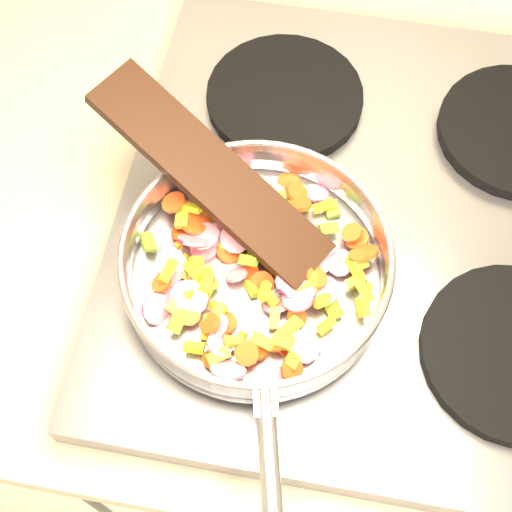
# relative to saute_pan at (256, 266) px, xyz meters

# --- Properties ---
(cooktop) EXTENTS (0.60, 0.60, 0.04)m
(cooktop) POSITION_rel_saute_pan_xyz_m (0.13, 0.11, -0.07)
(cooktop) COLOR #939399
(cooktop) RESTS_ON counter_top
(grate_fl) EXTENTS (0.19, 0.19, 0.02)m
(grate_fl) POSITION_rel_saute_pan_xyz_m (-0.01, -0.03, -0.04)
(grate_fl) COLOR black
(grate_fl) RESTS_ON cooktop
(grate_bl) EXTENTS (0.19, 0.19, 0.02)m
(grate_bl) POSITION_rel_saute_pan_xyz_m (-0.01, 0.25, -0.04)
(grate_bl) COLOR black
(grate_bl) RESTS_ON cooktop
(saute_pan) EXTENTS (0.31, 0.47, 0.05)m
(saute_pan) POSITION_rel_saute_pan_xyz_m (0.00, 0.00, 0.00)
(saute_pan) COLOR #9E9EA5
(saute_pan) RESTS_ON grate_fl
(vegetable_heap) EXTENTS (0.25, 0.26, 0.05)m
(vegetable_heap) POSITION_rel_saute_pan_xyz_m (-0.01, 0.00, -0.01)
(vegetable_heap) COLOR #F44817
(vegetable_heap) RESTS_ON saute_pan
(wooden_spatula) EXTENTS (0.28, 0.20, 0.09)m
(wooden_spatula) POSITION_rel_saute_pan_xyz_m (-0.06, 0.08, 0.03)
(wooden_spatula) COLOR black
(wooden_spatula) RESTS_ON saute_pan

